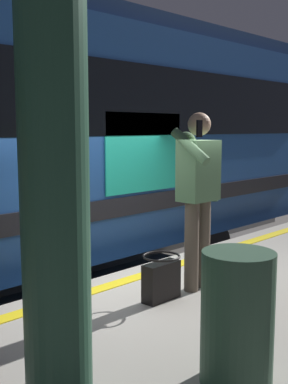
% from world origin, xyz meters
% --- Properties ---
extents(ground_plane, '(24.37, 24.37, 0.00)m').
position_xyz_m(ground_plane, '(0.00, 0.00, 0.00)').
color(ground_plane, '#4C4742').
extents(platform, '(13.08, 3.65, 1.04)m').
position_xyz_m(platform, '(0.00, 1.83, 0.52)').
color(platform, '#9E998E').
rests_on(platform, ground).
extents(safety_line, '(12.82, 0.16, 0.01)m').
position_xyz_m(safety_line, '(0.00, 0.30, 1.04)').
color(safety_line, yellow).
rests_on(safety_line, platform).
extents(track_rail_near, '(17.00, 0.08, 0.16)m').
position_xyz_m(track_rail_near, '(0.00, -1.40, 0.08)').
color(track_rail_near, slate).
rests_on(track_rail_near, ground).
extents(passenger, '(0.57, 0.55, 1.71)m').
position_xyz_m(passenger, '(-0.13, 0.95, 2.05)').
color(passenger, brown).
rests_on(passenger, platform).
extents(handbag, '(0.38, 0.35, 0.42)m').
position_xyz_m(handbag, '(0.35, 0.93, 1.24)').
color(handbag, black).
rests_on(handbag, platform).
extents(station_column, '(0.37, 0.37, 3.75)m').
position_xyz_m(station_column, '(2.03, 1.69, 2.91)').
color(station_column, '#1E3F2D').
rests_on(station_column, platform).
extents(trash_bin, '(0.45, 0.45, 0.83)m').
position_xyz_m(trash_bin, '(1.09, 2.22, 1.45)').
color(trash_bin, '#2D4C38').
rests_on(trash_bin, platform).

